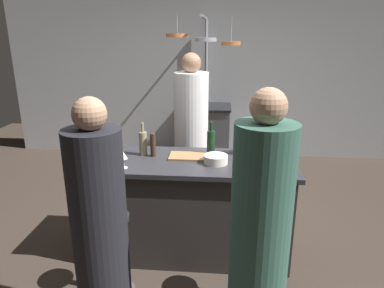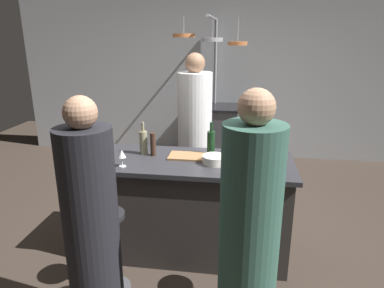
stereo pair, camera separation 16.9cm
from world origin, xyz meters
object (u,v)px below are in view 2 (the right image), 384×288
(bar_stool_left, at_px, (110,249))
(wine_glass_by_chef, at_px, (122,155))
(wine_bottle_white, at_px, (143,142))
(mixing_bowl_steel, at_px, (263,157))
(wine_glass_near_left_guest, at_px, (248,159))
(guest_left, at_px, (92,233))
(stove_range, at_px, (213,134))
(wine_bottle_red, at_px, (211,142))
(pepper_mill, at_px, (153,144))
(wine_bottle_green, at_px, (272,160))
(wine_bottle_dark, at_px, (253,143))
(guest_right, at_px, (249,241))
(bar_stool_right, at_px, (247,261))
(cutting_board, at_px, (187,156))
(wine_bottle_rose, at_px, (241,142))
(chef, at_px, (195,140))
(mixing_bowl_ceramic, at_px, (214,160))

(bar_stool_left, distance_m, wine_glass_by_chef, 0.74)
(wine_bottle_white, xyz_separation_m, mixing_bowl_steel, (1.06, -0.06, -0.07))
(wine_glass_near_left_guest, bearing_deg, guest_left, -140.06)
(stove_range, relative_size, guest_left, 0.55)
(wine_bottle_red, bearing_deg, wine_glass_by_chef, -149.07)
(pepper_mill, relative_size, wine_bottle_green, 0.70)
(wine_bottle_dark, bearing_deg, mixing_bowl_steel, -67.26)
(guest_right, distance_m, wine_bottle_white, 1.46)
(pepper_mill, distance_m, wine_bottle_red, 0.52)
(bar_stool_right, relative_size, cutting_board, 2.12)
(guest_right, relative_size, wine_glass_by_chef, 11.54)
(wine_glass_near_left_guest, bearing_deg, stove_range, 100.61)
(wine_bottle_dark, height_order, wine_bottle_rose, wine_bottle_rose)
(bar_stool_left, xyz_separation_m, cutting_board, (0.49, 0.69, 0.53))
(chef, height_order, wine_bottle_dark, chef)
(wine_glass_near_left_guest, relative_size, mixing_bowl_ceramic, 0.72)
(wine_bottle_green, xyz_separation_m, wine_bottle_rose, (-0.24, 0.41, 0.01))
(mixing_bowl_ceramic, bearing_deg, guest_right, -73.13)
(chef, distance_m, mixing_bowl_ceramic, 0.98)
(bar_stool_left, distance_m, wine_bottle_white, 0.97)
(wine_bottle_rose, relative_size, mixing_bowl_steel, 1.78)
(chef, height_order, pepper_mill, chef)
(mixing_bowl_ceramic, bearing_deg, bar_stool_left, -142.87)
(wine_glass_by_chef, bearing_deg, guest_left, -85.99)
(stove_range, relative_size, wine_glass_near_left_guest, 6.10)
(wine_glass_by_chef, bearing_deg, bar_stool_right, -20.42)
(chef, height_order, wine_glass_near_left_guest, chef)
(guest_right, xyz_separation_m, wine_bottle_dark, (0.04, 1.22, 0.23))
(guest_left, xyz_separation_m, wine_bottle_red, (0.64, 1.18, 0.26))
(wine_bottle_white, distance_m, wine_bottle_rose, 0.88)
(stove_range, bearing_deg, mixing_bowl_ceramic, -85.00)
(pepper_mill, distance_m, wine_bottle_green, 1.06)
(bar_stool_right, height_order, cutting_board, cutting_board)
(guest_right, xyz_separation_m, wine_glass_near_left_guest, (-0.01, 0.81, 0.22))
(guest_right, height_order, mixing_bowl_steel, guest_right)
(cutting_board, bearing_deg, chef, 92.74)
(guest_left, bearing_deg, mixing_bowl_ceramic, 53.64)
(bar_stool_left, relative_size, wine_glass_by_chef, 4.66)
(stove_range, relative_size, chef, 0.50)
(bar_stool_right, xyz_separation_m, wine_bottle_rose, (-0.08, 0.81, 0.65))
(guest_left, bearing_deg, mixing_bowl_steel, 43.45)
(stove_range, distance_m, wine_bottle_red, 2.34)
(stove_range, height_order, wine_bottle_red, wine_bottle_red)
(pepper_mill, height_order, wine_bottle_rose, wine_bottle_rose)
(stove_range, height_order, mixing_bowl_ceramic, mixing_bowl_ceramic)
(mixing_bowl_steel, xyz_separation_m, mixing_bowl_ceramic, (-0.40, -0.10, -0.01))
(stove_range, bearing_deg, chef, -92.62)
(bar_stool_left, bearing_deg, wine_glass_by_chef, 89.86)
(mixing_bowl_ceramic, bearing_deg, pepper_mill, 166.83)
(bar_stool_right, bearing_deg, chef, 111.49)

